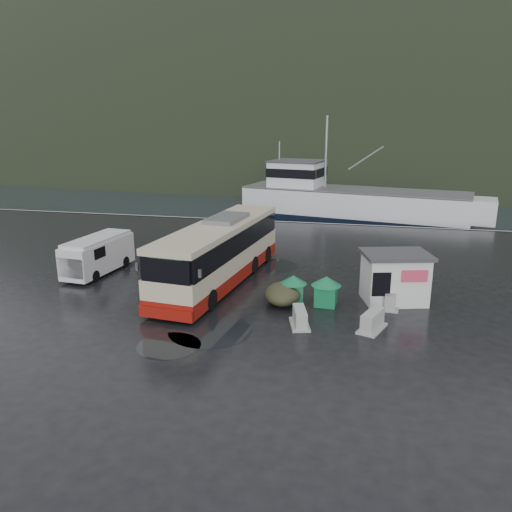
% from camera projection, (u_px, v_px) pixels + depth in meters
% --- Properties ---
extents(ground, '(160.00, 160.00, 0.00)m').
position_uv_depth(ground, '(206.00, 293.00, 26.84)').
color(ground, black).
rests_on(ground, ground).
extents(harbor_water, '(300.00, 180.00, 0.02)m').
position_uv_depth(harbor_water, '(336.00, 155.00, 130.41)').
color(harbor_water, black).
rests_on(harbor_water, ground).
extents(quay_edge, '(160.00, 0.60, 1.50)m').
position_uv_depth(quay_edge, '(274.00, 221.00, 45.67)').
color(quay_edge, '#999993').
rests_on(quay_edge, ground).
extents(headland, '(780.00, 540.00, 570.00)m').
position_uv_depth(headland, '(373.00, 137.00, 260.14)').
color(headland, black).
rests_on(headland, ground).
extents(coach_bus, '(4.64, 13.27, 3.68)m').
position_uv_depth(coach_bus, '(221.00, 282.00, 28.76)').
color(coach_bus, '#BFB290').
rests_on(coach_bus, ground).
extents(white_van, '(2.36, 5.54, 2.25)m').
position_uv_depth(white_van, '(100.00, 273.00, 30.46)').
color(white_van, silver).
rests_on(white_van, ground).
extents(waste_bin_left, '(1.17, 1.17, 1.40)m').
position_uv_depth(waste_bin_left, '(293.00, 301.00, 25.66)').
color(waste_bin_left, '#126A3D').
rests_on(waste_bin_left, ground).
extents(waste_bin_right, '(1.15, 1.15, 1.51)m').
position_uv_depth(waste_bin_right, '(326.00, 305.00, 25.15)').
color(waste_bin_right, '#126A3D').
rests_on(waste_bin_right, ground).
extents(dome_tent, '(2.16, 2.79, 1.01)m').
position_uv_depth(dome_tent, '(283.00, 303.00, 25.41)').
color(dome_tent, '#34341F').
rests_on(dome_tent, ground).
extents(ticket_kiosk, '(3.83, 3.26, 2.58)m').
position_uv_depth(ticket_kiosk, '(393.00, 301.00, 25.70)').
color(ticket_kiosk, silver).
rests_on(ticket_kiosk, ground).
extents(jersey_barrier_a, '(1.19, 1.77, 0.81)m').
position_uv_depth(jersey_barrier_a, '(300.00, 325.00, 22.65)').
color(jersey_barrier_a, '#999993').
rests_on(jersey_barrier_a, ground).
extents(jersey_barrier_b, '(1.42, 1.93, 0.87)m').
position_uv_depth(jersey_barrier_b, '(372.00, 330.00, 22.21)').
color(jersey_barrier_b, '#999993').
rests_on(jersey_barrier_b, ground).
extents(jersey_barrier_c, '(0.99, 1.73, 0.83)m').
position_uv_depth(jersey_barrier_c, '(390.00, 307.00, 24.89)').
color(jersey_barrier_c, '#999993').
rests_on(jersey_barrier_c, ground).
extents(fishing_trawler, '(27.83, 11.29, 10.88)m').
position_uv_depth(fishing_trawler, '(353.00, 208.00, 52.28)').
color(fishing_trawler, silver).
rests_on(fishing_trawler, ground).
extents(puddles, '(4.99, 15.33, 0.01)m').
position_uv_depth(puddles, '(230.00, 305.00, 25.20)').
color(puddles, black).
rests_on(puddles, ground).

